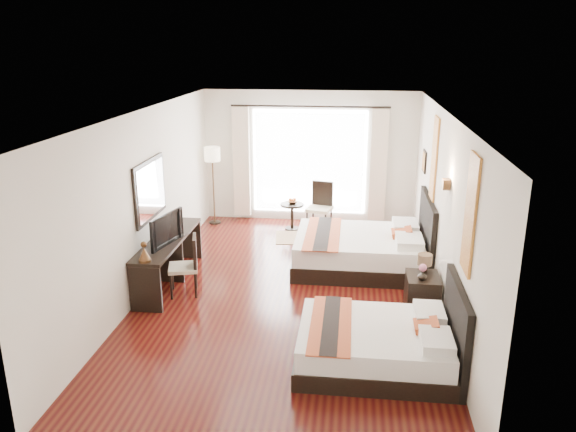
# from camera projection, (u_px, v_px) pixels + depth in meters

# --- Properties ---
(floor) EXTENTS (4.50, 7.50, 0.01)m
(floor) POSITION_uv_depth(u_px,v_px,m) (289.00, 293.00, 8.80)
(floor) COLOR #360909
(floor) RESTS_ON ground
(ceiling) EXTENTS (4.50, 7.50, 0.02)m
(ceiling) POSITION_uv_depth(u_px,v_px,m) (289.00, 113.00, 7.96)
(ceiling) COLOR white
(ceiling) RESTS_ON wall_headboard
(wall_headboard) EXTENTS (0.01, 7.50, 2.80)m
(wall_headboard) POSITION_uv_depth(u_px,v_px,m) (443.00, 212.00, 8.13)
(wall_headboard) COLOR silver
(wall_headboard) RESTS_ON floor
(wall_desk) EXTENTS (0.01, 7.50, 2.80)m
(wall_desk) POSITION_uv_depth(u_px,v_px,m) (145.00, 202.00, 8.63)
(wall_desk) COLOR silver
(wall_desk) RESTS_ON floor
(wall_window) EXTENTS (4.50, 0.01, 2.80)m
(wall_window) POSITION_uv_depth(u_px,v_px,m) (310.00, 157.00, 11.93)
(wall_window) COLOR silver
(wall_window) RESTS_ON floor
(wall_entry) EXTENTS (4.50, 0.01, 2.80)m
(wall_entry) POSITION_uv_depth(u_px,v_px,m) (239.00, 330.00, 4.83)
(wall_entry) COLOR silver
(wall_entry) RESTS_ON floor
(window_glass) EXTENTS (2.40, 0.02, 2.20)m
(window_glass) POSITION_uv_depth(u_px,v_px,m) (309.00, 162.00, 11.94)
(window_glass) COLOR white
(window_glass) RESTS_ON wall_window
(sheer_curtain) EXTENTS (2.30, 0.02, 2.10)m
(sheer_curtain) POSITION_uv_depth(u_px,v_px,m) (309.00, 163.00, 11.89)
(sheer_curtain) COLOR white
(sheer_curtain) RESTS_ON wall_window
(drape_left) EXTENTS (0.35, 0.14, 2.35)m
(drape_left) POSITION_uv_depth(u_px,v_px,m) (242.00, 162.00, 12.02)
(drape_left) COLOR beige
(drape_left) RESTS_ON floor
(drape_right) EXTENTS (0.35, 0.14, 2.35)m
(drape_right) POSITION_uv_depth(u_px,v_px,m) (378.00, 166.00, 11.69)
(drape_right) COLOR beige
(drape_right) RESTS_ON floor
(art_panel_near) EXTENTS (0.03, 0.50, 1.35)m
(art_panel_near) POSITION_uv_depth(u_px,v_px,m) (470.00, 215.00, 6.19)
(art_panel_near) COLOR maroon
(art_panel_near) RESTS_ON wall_headboard
(art_panel_far) EXTENTS (0.03, 0.50, 1.35)m
(art_panel_far) POSITION_uv_depth(u_px,v_px,m) (434.00, 159.00, 9.08)
(art_panel_far) COLOR maroon
(art_panel_far) RESTS_ON wall_headboard
(wall_sconce) EXTENTS (0.10, 0.14, 0.14)m
(wall_sconce) POSITION_uv_depth(u_px,v_px,m) (446.00, 184.00, 7.60)
(wall_sconce) COLOR #462E19
(wall_sconce) RESTS_ON wall_headboard
(mirror_frame) EXTENTS (0.04, 1.25, 0.95)m
(mirror_frame) POSITION_uv_depth(u_px,v_px,m) (150.00, 190.00, 8.77)
(mirror_frame) COLOR black
(mirror_frame) RESTS_ON wall_desk
(mirror_glass) EXTENTS (0.01, 1.12, 0.82)m
(mirror_glass) POSITION_uv_depth(u_px,v_px,m) (151.00, 190.00, 8.76)
(mirror_glass) COLOR white
(mirror_glass) RESTS_ON mirror_frame
(bed_near) EXTENTS (1.92, 1.49, 1.08)m
(bed_near) POSITION_uv_depth(u_px,v_px,m) (382.00, 343.00, 6.79)
(bed_near) COLOR black
(bed_near) RESTS_ON floor
(bed_far) EXTENTS (2.27, 1.77, 1.28)m
(bed_far) POSITION_uv_depth(u_px,v_px,m) (364.00, 249.00, 9.68)
(bed_far) COLOR black
(bed_far) RESTS_ON floor
(nightstand) EXTENTS (0.47, 0.58, 0.55)m
(nightstand) POSITION_uv_depth(u_px,v_px,m) (422.00, 294.00, 8.12)
(nightstand) COLOR black
(nightstand) RESTS_ON floor
(table_lamp) EXTENTS (0.21, 0.21, 0.33)m
(table_lamp) POSITION_uv_depth(u_px,v_px,m) (425.00, 261.00, 8.12)
(table_lamp) COLOR black
(table_lamp) RESTS_ON nightstand
(vase) EXTENTS (0.15, 0.15, 0.13)m
(vase) POSITION_uv_depth(u_px,v_px,m) (422.00, 279.00, 7.91)
(vase) COLOR black
(vase) RESTS_ON nightstand
(console_desk) EXTENTS (0.50, 2.20, 0.76)m
(console_desk) POSITION_uv_depth(u_px,v_px,m) (169.00, 260.00, 9.09)
(console_desk) COLOR black
(console_desk) RESTS_ON floor
(television) EXTENTS (0.32, 0.86, 0.50)m
(television) POSITION_uv_depth(u_px,v_px,m) (162.00, 229.00, 8.66)
(television) COLOR black
(television) RESTS_ON console_desk
(bronze_figurine) EXTENTS (0.19, 0.19, 0.27)m
(bronze_figurine) POSITION_uv_depth(u_px,v_px,m) (144.00, 253.00, 7.99)
(bronze_figurine) COLOR #462E19
(bronze_figurine) RESTS_ON console_desk
(desk_chair) EXTENTS (0.53, 0.53, 0.94)m
(desk_chair) POSITION_uv_depth(u_px,v_px,m) (185.00, 276.00, 8.70)
(desk_chair) COLOR tan
(desk_chair) RESTS_ON floor
(floor_lamp) EXTENTS (0.33, 0.33, 1.66)m
(floor_lamp) POSITION_uv_depth(u_px,v_px,m) (212.00, 159.00, 11.71)
(floor_lamp) COLOR black
(floor_lamp) RESTS_ON floor
(side_table) EXTENTS (0.48, 0.48, 0.55)m
(side_table) POSITION_uv_depth(u_px,v_px,m) (292.00, 216.00, 11.66)
(side_table) COLOR black
(side_table) RESTS_ON floor
(fruit_bowl) EXTENTS (0.26, 0.26, 0.05)m
(fruit_bowl) POSITION_uv_depth(u_px,v_px,m) (292.00, 202.00, 11.59)
(fruit_bowl) COLOR #442F18
(fruit_bowl) RESTS_ON side_table
(window_chair) EXTENTS (0.57, 0.57, 1.01)m
(window_chair) POSITION_uv_depth(u_px,v_px,m) (320.00, 216.00, 11.58)
(window_chair) COLOR tan
(window_chair) RESTS_ON floor
(jute_rug) EXTENTS (1.25, 0.93, 0.01)m
(jute_rug) POSITION_uv_depth(u_px,v_px,m) (305.00, 237.00, 11.23)
(jute_rug) COLOR tan
(jute_rug) RESTS_ON floor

